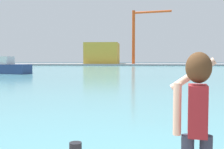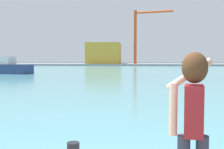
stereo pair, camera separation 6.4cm
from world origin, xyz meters
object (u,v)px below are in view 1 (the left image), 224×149
boat_moored (8,67)px  warehouse_left (103,53)px  port_crane (138,31)px  person_photographer (196,113)px

boat_moored → warehouse_left: (7.20, 56.01, 3.10)m
boat_moored → warehouse_left: 56.55m
boat_moored → port_crane: bearing=85.4°
warehouse_left → port_crane: 14.57m
boat_moored → port_crane: port_crane is taller
port_crane → person_photographer: bearing=-90.2°
boat_moored → warehouse_left: size_ratio=0.54×
person_photographer → warehouse_left: 92.42m
person_photographer → boat_moored: size_ratio=0.26×
person_photographer → port_crane: 89.47m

